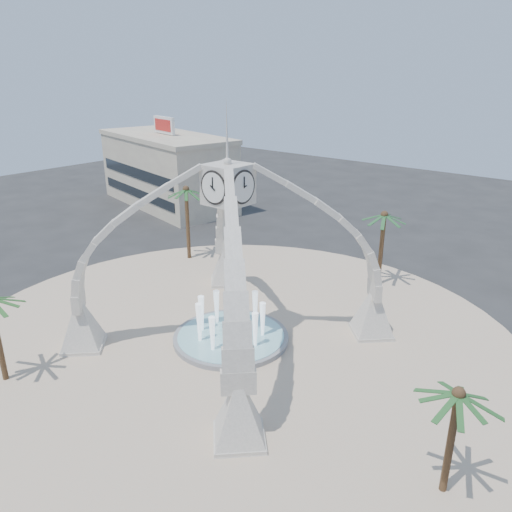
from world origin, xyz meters
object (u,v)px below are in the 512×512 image
Objects in this scene: clock_tower at (229,253)px; palm_east at (458,395)px; fountain at (231,337)px; palm_north at (384,216)px; palm_west at (186,190)px.

palm_east is (16.25, -3.65, -1.39)m from clock_tower.
fountain is 1.36× the size of palm_east.
palm_north is (-12.87, 19.05, 1.15)m from palm_east.
fountain is 1.03× the size of palm_west.
palm_north is (3.38, 15.40, 5.96)m from fountain.
clock_tower is 2.24× the size of fountain.
clock_tower is at bearing -33.12° from palm_west.
palm_west is at bearing 157.04° from palm_east.
palm_west is (-30.39, 12.88, 1.81)m from palm_east.
clock_tower is at bearing 167.34° from palm_east.
palm_north is (17.52, 6.17, -0.66)m from palm_west.
palm_east is 0.75× the size of palm_west.
palm_west is at bearing -160.59° from palm_north.
clock_tower is 16.71m from palm_east.
palm_north is at bearing 124.04° from palm_east.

